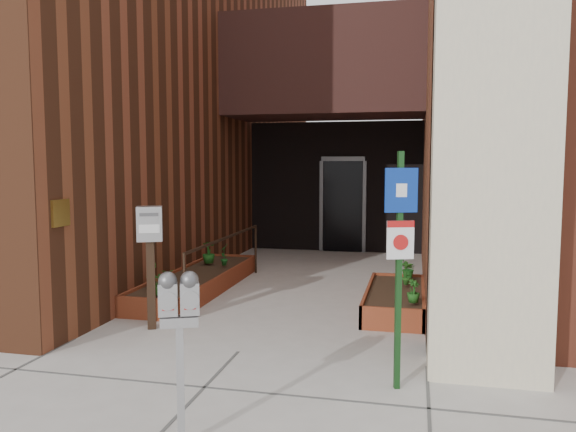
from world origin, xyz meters
The scene contains 15 objects.
ground centered at (0.00, 0.00, 0.00)m, with size 80.00×80.00×0.00m, color #9E9991.
architecture centered at (-0.18, 6.89, 4.98)m, with size 20.00×14.60×10.00m.
planter_left centered at (-1.55, 2.70, 0.13)m, with size 0.90×3.60×0.30m.
planter_right centered at (1.60, 2.20, 0.13)m, with size 0.80×2.20×0.30m.
handrail centered at (-1.05, 2.65, 0.75)m, with size 0.04×3.34×0.90m.
parking_meter centered at (0.23, -2.04, 1.00)m, with size 0.30×0.20×1.29m.
sign_post centered at (1.73, -0.63, 1.33)m, with size 0.28×0.12×2.16m.
payment_dropbox centered at (-1.31, 0.59, 1.10)m, with size 0.37×0.32×1.53m.
shrub_left_a centered at (-1.41, 1.10, 0.48)m, with size 0.32×0.32×0.36m, color #275C1A.
shrub_left_b centered at (-1.84, 1.64, 0.46)m, with size 0.18×0.18×0.32m, color #255518.
shrub_left_c centered at (-1.68, 3.50, 0.49)m, with size 0.22×0.22×0.39m, color #1B5518.
shrub_left_d centered at (-1.34, 3.36, 0.49)m, with size 0.20×0.20×0.38m, color #1B6020.
shrub_right_a centered at (1.85, 1.45, 0.45)m, with size 0.16×0.16×0.29m, color #1D5418.
shrub_right_b centered at (1.75, 2.49, 0.48)m, with size 0.19×0.19×0.36m, color #225A19.
shrub_right_c centered at (1.76, 2.96, 0.45)m, with size 0.27×0.27×0.30m, color #1A5B1A.
Camera 1 is at (1.86, -5.67, 2.05)m, focal length 35.00 mm.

